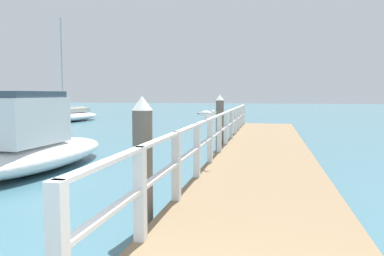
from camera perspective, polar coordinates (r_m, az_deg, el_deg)
name	(u,v)px	position (r m, az deg, el deg)	size (l,w,h in m)	color
pier_deck	(264,156)	(11.44, 10.51, -4.05)	(2.56, 19.70, 0.40)	#846B4C
pier_railing	(223,126)	(11.42, 4.56, 0.24)	(0.12, 18.22, 1.03)	white
dock_piling_near	(143,165)	(5.50, -7.25, -5.49)	(0.29, 0.29, 1.97)	#6B6056
dock_piling_far	(220,122)	(13.68, 4.10, 0.84)	(0.29, 0.29, 1.97)	#6B6056
seagull_foreground	(207,114)	(8.39, 2.15, 2.13)	(0.46, 0.25, 0.21)	white
boat_0	(35,144)	(10.85, -22.11, -2.25)	(2.04, 5.74, 2.06)	white
boat_3	(67,116)	(29.18, -17.92, 1.65)	(3.12, 7.06, 7.24)	white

